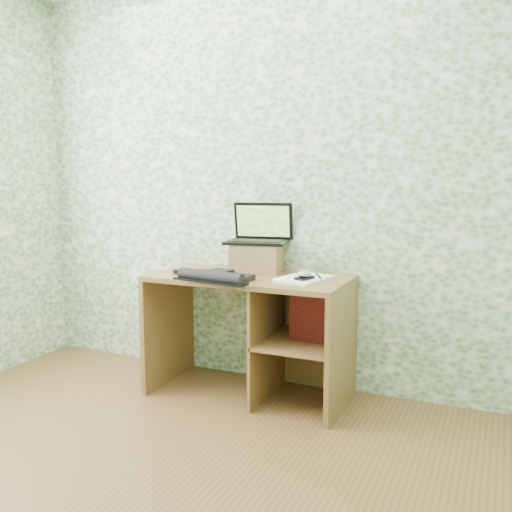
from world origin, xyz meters
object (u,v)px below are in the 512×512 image
at_px(notepad, 304,279).
at_px(desk, 263,319).
at_px(laptop, 259,233).
at_px(keyboard, 215,276).
at_px(riser, 257,258).

bearing_deg(notepad, desk, -173.60).
xyz_separation_m(laptop, keyboard, (-0.11, -0.40, -0.22)).
relative_size(desk, riser, 4.02).
bearing_deg(laptop, notepad, -37.33).
bearing_deg(keyboard, laptop, 83.48).
relative_size(keyboard, notepad, 1.43).
height_order(riser, laptop, laptop).
bearing_deg(riser, laptop, 90.00).
bearing_deg(desk, notepad, -6.68).
distance_m(riser, notepad, 0.40).
bearing_deg(notepad, laptop, 165.72).
height_order(desk, notepad, notepad).
xyz_separation_m(riser, keyboard, (-0.11, -0.36, -0.07)).
bearing_deg(desk, riser, 128.49).
distance_m(keyboard, notepad, 0.52).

